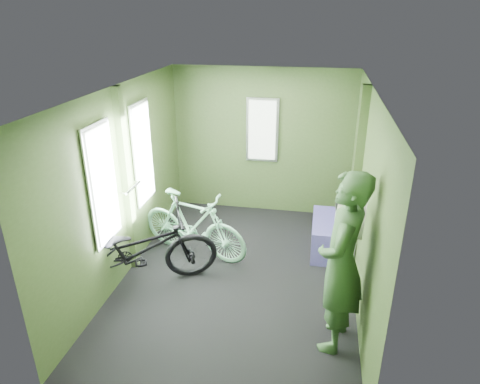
# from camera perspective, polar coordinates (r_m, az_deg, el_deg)

# --- Properties ---
(room) EXTENTS (4.00, 4.02, 2.31)m
(room) POSITION_cam_1_polar(r_m,az_deg,el_deg) (4.83, -0.57, 3.42)
(room) COLOR black
(room) RESTS_ON ground
(bicycle_black) EXTENTS (2.05, 1.53, 1.09)m
(bicycle_black) POSITION_cam_1_polar(r_m,az_deg,el_deg) (5.42, -13.00, -11.97)
(bicycle_black) COLOR black
(bicycle_black) RESTS_ON ground
(bicycle_mint) EXTENTS (1.67, 1.01, 0.99)m
(bicycle_mint) POSITION_cam_1_polar(r_m,az_deg,el_deg) (5.89, -6.12, -8.38)
(bicycle_mint) COLOR #90E6B9
(bicycle_mint) RESTS_ON ground
(passenger) EXTENTS (0.57, 0.78, 1.82)m
(passenger) POSITION_cam_1_polar(r_m,az_deg,el_deg) (4.11, 13.36, -9.23)
(passenger) COLOR #345830
(passenger) RESTS_ON ground
(waste_box) EXTENTS (0.25, 0.36, 0.86)m
(waste_box) POSITION_cam_1_polar(r_m,az_deg,el_deg) (5.46, 13.67, -6.42)
(waste_box) COLOR gray
(waste_box) RESTS_ON ground
(bench_seat) EXTENTS (0.51, 0.91, 0.96)m
(bench_seat) POSITION_cam_1_polar(r_m,az_deg,el_deg) (5.97, 12.27, -5.21)
(bench_seat) COLOR navy
(bench_seat) RESTS_ON ground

